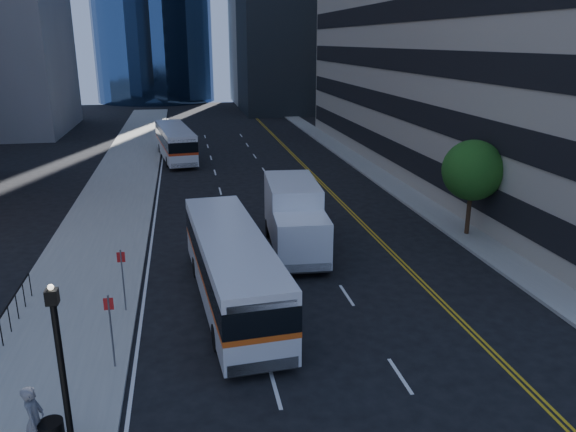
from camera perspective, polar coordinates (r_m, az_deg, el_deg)
The scene contains 9 objects.
ground at distance 21.90m, azimuth 6.19°, elevation -10.32°, with size 160.00×160.00×0.00m, color black.
sidewalk_west at distance 44.90m, azimuth -16.32°, elevation 3.72°, with size 5.00×90.00×0.15m, color gray.
sidewalk_east at distance 47.06m, azimuth 8.07°, elevation 4.85°, with size 2.00×90.00×0.15m, color gray.
street_tree at distance 31.06m, azimuth 18.26°, elevation 4.42°, with size 3.20×3.20×5.10m.
lamp_post at distance 14.89m, azimuth -22.03°, elevation -13.91°, with size 0.28×0.28×4.56m.
bus_front at distance 22.39m, azimuth -5.75°, elevation -5.13°, with size 3.36×11.53×2.93m.
bus_rear at distance 51.39m, azimuth -11.39°, elevation 7.40°, with size 3.77×11.16×2.82m.
box_truck at distance 27.77m, azimuth 0.67°, elevation -0.11°, with size 2.90×7.26×3.41m.
pedestrian at distance 16.14m, azimuth -24.36°, elevation -18.39°, with size 0.70×0.46×1.93m, color #585960.
Camera 1 is at (-5.82, -18.51, 10.14)m, focal length 35.00 mm.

